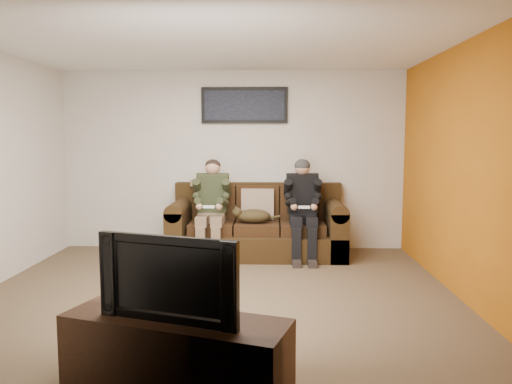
{
  "coord_description": "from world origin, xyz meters",
  "views": [
    {
      "loc": [
        0.57,
        -5.07,
        1.64
      ],
      "look_at": [
        0.37,
        1.2,
        0.95
      ],
      "focal_mm": 35.0,
      "sensor_mm": 36.0,
      "label": 1
    }
  ],
  "objects_px": {
    "person_right": "(303,202)",
    "tv_stand": "(176,352)",
    "person_left": "(212,202)",
    "cat": "(252,216)",
    "framed_poster": "(244,105)",
    "sofa": "(257,228)",
    "television": "(174,276)"
  },
  "relations": [
    {
      "from": "person_right",
      "to": "framed_poster",
      "type": "distance_m",
      "value": 1.67
    },
    {
      "from": "person_left",
      "to": "person_right",
      "type": "distance_m",
      "value": 1.24
    },
    {
      "from": "television",
      "to": "sofa",
      "type": "bearing_deg",
      "value": 101.52
    },
    {
      "from": "person_right",
      "to": "tv_stand",
      "type": "distance_m",
      "value": 3.77
    },
    {
      "from": "person_right",
      "to": "tv_stand",
      "type": "bearing_deg",
      "value": -106.3
    },
    {
      "from": "framed_poster",
      "to": "tv_stand",
      "type": "height_order",
      "value": "framed_poster"
    },
    {
      "from": "cat",
      "to": "framed_poster",
      "type": "distance_m",
      "value": 1.64
    },
    {
      "from": "sofa",
      "to": "cat",
      "type": "distance_m",
      "value": 0.32
    },
    {
      "from": "cat",
      "to": "framed_poster",
      "type": "xyz_separation_m",
      "value": [
        -0.13,
        0.61,
        1.52
      ]
    },
    {
      "from": "framed_poster",
      "to": "tv_stand",
      "type": "bearing_deg",
      "value": -93.13
    },
    {
      "from": "framed_poster",
      "to": "tv_stand",
      "type": "distance_m",
      "value": 4.57
    },
    {
      "from": "cat",
      "to": "television",
      "type": "height_order",
      "value": "television"
    },
    {
      "from": "tv_stand",
      "to": "television",
      "type": "height_order",
      "value": "television"
    },
    {
      "from": "person_right",
      "to": "television",
      "type": "xyz_separation_m",
      "value": [
        -1.05,
        -3.58,
        -0.01
      ]
    },
    {
      "from": "framed_poster",
      "to": "person_left",
      "type": "bearing_deg",
      "value": -125.8
    },
    {
      "from": "framed_poster",
      "to": "sofa",
      "type": "bearing_deg",
      "value": -62.26
    },
    {
      "from": "person_left",
      "to": "television",
      "type": "distance_m",
      "value": 3.59
    },
    {
      "from": "person_right",
      "to": "framed_poster",
      "type": "xyz_separation_m",
      "value": [
        -0.82,
        0.58,
        1.34
      ]
    },
    {
      "from": "person_left",
      "to": "person_right",
      "type": "bearing_deg",
      "value": 0.02
    },
    {
      "from": "person_right",
      "to": "cat",
      "type": "bearing_deg",
      "value": -177.44
    },
    {
      "from": "person_right",
      "to": "television",
      "type": "distance_m",
      "value": 3.73
    },
    {
      "from": "person_left",
      "to": "person_right",
      "type": "relative_size",
      "value": 0.99
    },
    {
      "from": "person_left",
      "to": "television",
      "type": "xyz_separation_m",
      "value": [
        0.19,
        -3.58,
        -0.01
      ]
    },
    {
      "from": "person_left",
      "to": "person_right",
      "type": "xyz_separation_m",
      "value": [
        1.24,
        0.0,
        0.0
      ]
    },
    {
      "from": "tv_stand",
      "to": "television",
      "type": "relative_size",
      "value": 1.55
    },
    {
      "from": "framed_poster",
      "to": "television",
      "type": "relative_size",
      "value": 1.29
    },
    {
      "from": "sofa",
      "to": "television",
      "type": "bearing_deg",
      "value": -96.45
    },
    {
      "from": "framed_poster",
      "to": "tv_stand",
      "type": "relative_size",
      "value": 0.83
    },
    {
      "from": "sofa",
      "to": "framed_poster",
      "type": "distance_m",
      "value": 1.78
    },
    {
      "from": "television",
      "to": "tv_stand",
      "type": "bearing_deg",
      "value": -162.03
    },
    {
      "from": "person_right",
      "to": "cat",
      "type": "distance_m",
      "value": 0.71
    },
    {
      "from": "sofa",
      "to": "person_left",
      "type": "distance_m",
      "value": 0.76
    }
  ]
}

